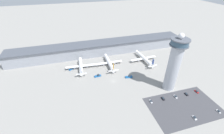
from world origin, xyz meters
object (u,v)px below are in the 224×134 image
at_px(service_truck_catering, 129,77).
at_px(car_yellow_taxi, 197,92).
at_px(service_truck_fuel, 72,69).
at_px(car_maroon_suv, 218,111).
at_px(car_blue_compact, 163,99).
at_px(airplane_gate_charlie, 144,58).
at_px(car_grey_coupe, 175,97).
at_px(service_truck_baggage, 98,76).
at_px(car_black_suv, 186,94).
at_px(car_navy_sedan, 151,101).
at_px(airplane_gate_alpha, 81,66).
at_px(control_tower, 174,63).
at_px(airplane_gate_bravo, 109,63).
at_px(car_green_van, 194,118).

bearing_deg(service_truck_catering, car_yellow_taxi, -36.14).
bearing_deg(service_truck_fuel, car_maroon_suv, -40.98).
bearing_deg(car_blue_compact, airplane_gate_charlie, 78.64).
bearing_deg(car_grey_coupe, service_truck_baggage, 140.76).
relative_size(car_black_suv, car_navy_sedan, 1.03).
relative_size(service_truck_baggage, car_maroon_suv, 1.97).
bearing_deg(airplane_gate_alpha, service_truck_fuel, 170.35).
relative_size(airplane_gate_charlie, car_maroon_suv, 10.74).
bearing_deg(control_tower, car_grey_coupe, -94.06).
height_order(control_tower, airplane_gate_alpha, control_tower).
xyz_separation_m(airplane_gate_bravo, car_navy_sedan, (21.07, -73.54, -3.59)).
relative_size(airplane_gate_charlie, service_truck_catering, 5.16).
height_order(car_grey_coupe, car_black_suv, car_black_suv).
height_order(service_truck_fuel, car_blue_compact, service_truck_fuel).
bearing_deg(service_truck_fuel, service_truck_baggage, -40.04).
height_order(service_truck_catering, car_yellow_taxi, service_truck_catering).
distance_m(airplane_gate_bravo, car_blue_compact, 81.07).
relative_size(car_blue_compact, car_black_suv, 1.00).
distance_m(car_blue_compact, car_grey_coupe, 13.21).
xyz_separation_m(service_truck_baggage, car_green_van, (66.48, -80.29, -0.29)).
bearing_deg(car_black_suv, car_navy_sedan, 178.65).
bearing_deg(car_yellow_taxi, service_truck_fuel, 147.11).
bearing_deg(control_tower, airplane_gate_bravo, 128.82).
bearing_deg(car_blue_compact, control_tower, 43.26).
bearing_deg(airplane_gate_charlie, airplane_gate_alpha, 177.18).
xyz_separation_m(service_truck_fuel, car_grey_coupe, (95.00, -78.26, -0.30)).
distance_m(service_truck_baggage, car_blue_compact, 75.39).
bearing_deg(car_blue_compact, airplane_gate_bravo, 114.93).
bearing_deg(car_navy_sedan, car_grey_coupe, -2.17).
xyz_separation_m(airplane_gate_alpha, car_maroon_suv, (108.72, -102.42, -3.65)).
xyz_separation_m(service_truck_fuel, car_black_suv, (107.62, -78.17, -0.30)).
bearing_deg(service_truck_baggage, car_black_suv, -34.43).
relative_size(car_navy_sedan, car_green_van, 0.97).
distance_m(service_truck_fuel, car_black_suv, 133.01).
height_order(car_navy_sedan, car_yellow_taxi, car_yellow_taxi).
relative_size(airplane_gate_charlie, car_grey_coupe, 9.34).
height_order(service_truck_catering, service_truck_fuel, service_truck_catering).
bearing_deg(service_truck_baggage, car_maroon_suv, -41.27).
height_order(airplane_gate_alpha, service_truck_catering, airplane_gate_alpha).
relative_size(service_truck_catering, car_grey_coupe, 1.81).
relative_size(service_truck_baggage, car_blue_compact, 1.83).
bearing_deg(car_grey_coupe, car_black_suv, 0.37).
xyz_separation_m(service_truck_baggage, car_navy_sedan, (40.30, -53.35, -0.32)).
bearing_deg(car_yellow_taxi, car_grey_coupe, -179.06).
xyz_separation_m(airplane_gate_bravo, car_grey_coupe, (47.31, -74.54, -3.56)).
height_order(car_navy_sedan, car_green_van, car_green_van).
distance_m(car_grey_coupe, car_black_suv, 12.62).
bearing_deg(car_blue_compact, car_maroon_suv, -35.39).
bearing_deg(service_truck_baggage, car_blue_compact, -44.93).
bearing_deg(car_navy_sedan, car_blue_compact, 0.44).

